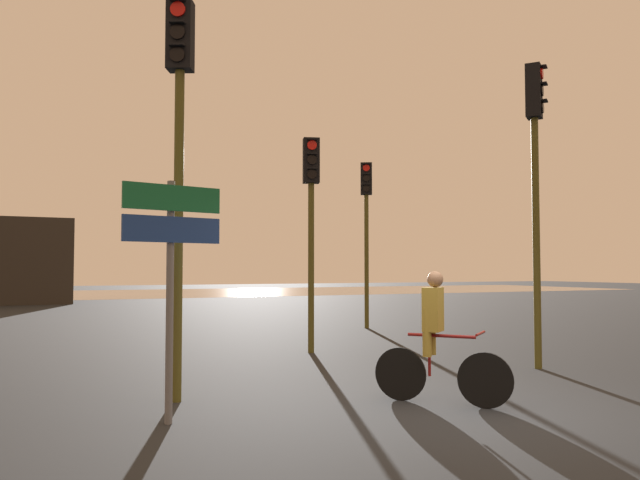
% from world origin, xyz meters
% --- Properties ---
extents(ground_plane, '(120.00, 120.00, 0.00)m').
position_xyz_m(ground_plane, '(0.00, 0.00, 0.00)').
color(ground_plane, black).
extents(water_strip, '(80.00, 16.00, 0.01)m').
position_xyz_m(water_strip, '(0.00, 37.71, 0.00)').
color(water_strip, gray).
rests_on(water_strip, ground).
extents(traffic_light_far_right, '(0.40, 0.42, 4.64)m').
position_xyz_m(traffic_light_far_right, '(4.02, 9.56, 3.22)').
color(traffic_light_far_right, '#4C4719').
rests_on(traffic_light_far_right, ground).
extents(traffic_light_center, '(0.38, 0.39, 4.26)m').
position_xyz_m(traffic_light_center, '(0.55, 5.54, 2.97)').
color(traffic_light_center, '#4C4719').
rests_on(traffic_light_center, ground).
extents(traffic_light_near_left, '(0.39, 0.41, 5.07)m').
position_xyz_m(traffic_light_near_left, '(-2.80, 2.07, 3.49)').
color(traffic_light_near_left, '#4C4719').
rests_on(traffic_light_near_left, ground).
extents(traffic_light_near_right, '(0.41, 0.42, 5.09)m').
position_xyz_m(traffic_light_near_right, '(3.19, 2.17, 3.50)').
color(traffic_light_near_right, '#4C4719').
rests_on(traffic_light_near_right, ground).
extents(direction_sign_post, '(1.08, 0.25, 2.60)m').
position_xyz_m(direction_sign_post, '(-3.10, 0.97, 1.79)').
color(direction_sign_post, slate).
rests_on(direction_sign_post, ground).
extents(cyclist, '(1.12, 1.34, 1.62)m').
position_xyz_m(cyclist, '(0.07, 0.63, 0.82)').
color(cyclist, black).
rests_on(cyclist, ground).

